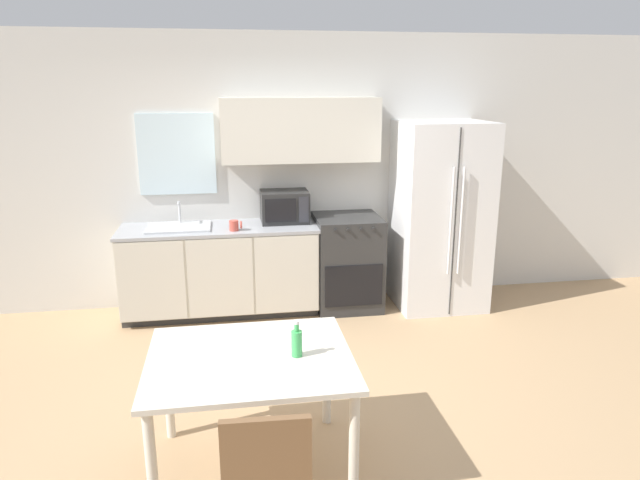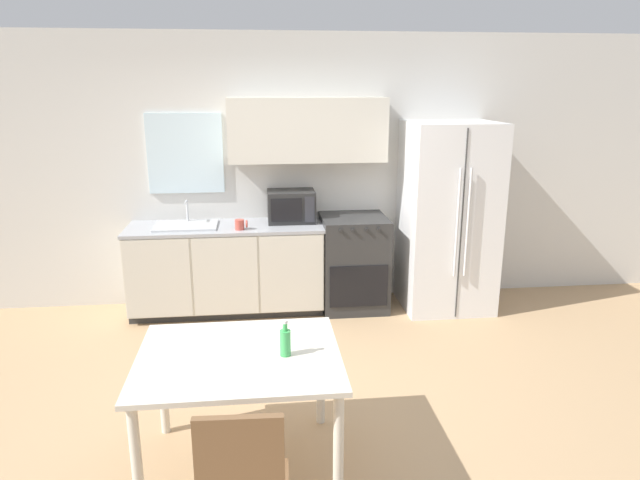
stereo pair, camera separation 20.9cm
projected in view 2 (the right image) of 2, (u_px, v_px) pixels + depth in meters
name	position (u px, v px, depth m)	size (l,w,h in m)	color
ground_plane	(285.00, 399.00, 4.13)	(12.00, 12.00, 0.00)	tan
wall_back	(276.00, 166.00, 5.73)	(12.00, 0.38, 2.70)	silver
kitchen_counter	(227.00, 268.00, 5.63)	(1.89, 0.63, 0.88)	#333333
oven_range	(353.00, 262.00, 5.75)	(0.64, 0.66, 0.94)	#2D2D2D
refrigerator	(448.00, 217.00, 5.66)	(0.86, 0.82, 1.86)	white
kitchen_sink	(186.00, 225.00, 5.48)	(0.59, 0.42, 0.23)	#B7BABC
microwave	(291.00, 206.00, 5.64)	(0.46, 0.36, 0.31)	#282828
coffee_mug	(240.00, 224.00, 5.35)	(0.12, 0.09, 0.10)	#BF4C3F
dining_table	(239.00, 370.00, 3.24)	(1.14, 0.95, 0.73)	beige
drink_bottle	(285.00, 341.00, 3.18)	(0.06, 0.06, 0.21)	#3FB259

